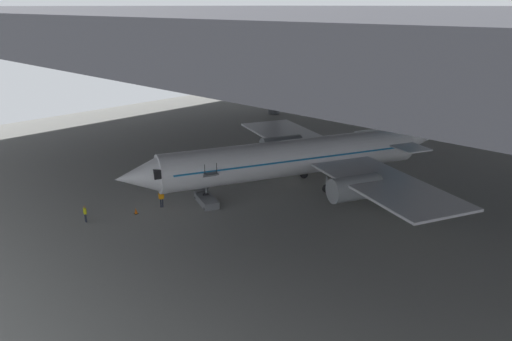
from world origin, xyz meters
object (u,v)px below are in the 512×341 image
(baggage_tug, at_px, (416,197))
(airplane_main, at_px, (298,157))
(boarding_stairs, at_px, (206,197))
(traffic_cone_orange, at_px, (136,211))
(crew_worker_near_nose, at_px, (85,213))
(crew_worker_by_stairs, at_px, (161,198))

(baggage_tug, bearing_deg, airplane_main, -155.73)
(boarding_stairs, height_order, traffic_cone_orange, boarding_stairs)
(airplane_main, relative_size, crew_worker_near_nose, 22.62)
(crew_worker_near_nose, height_order, traffic_cone_orange, crew_worker_near_nose)
(airplane_main, relative_size, baggage_tug, 14.91)
(airplane_main, bearing_deg, crew_worker_near_nose, -111.78)
(crew_worker_near_nose, bearing_deg, baggage_tug, 52.69)
(crew_worker_near_nose, xyz_separation_m, baggage_tug, (19.81, 25.99, -0.39))
(crew_worker_near_nose, bearing_deg, crew_worker_by_stairs, 72.77)
(crew_worker_by_stairs, relative_size, baggage_tug, 0.72)
(crew_worker_near_nose, distance_m, crew_worker_by_stairs, 7.37)
(airplane_main, height_order, traffic_cone_orange, airplane_main)
(airplane_main, xyz_separation_m, crew_worker_near_nose, (-8.32, -20.81, -2.62))
(boarding_stairs, height_order, crew_worker_near_nose, boarding_stairs)
(traffic_cone_orange, distance_m, baggage_tug, 28.22)
(airplane_main, distance_m, boarding_stairs, 11.04)
(crew_worker_near_nose, height_order, crew_worker_by_stairs, crew_worker_by_stairs)
(crew_worker_near_nose, bearing_deg, traffic_cone_orange, 67.99)
(airplane_main, bearing_deg, crew_worker_by_stairs, -114.00)
(airplane_main, xyz_separation_m, traffic_cone_orange, (-6.57, -16.50, -3.25))
(baggage_tug, bearing_deg, crew_worker_near_nose, -127.31)
(crew_worker_near_nose, xyz_separation_m, traffic_cone_orange, (1.74, 4.31, -0.63))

